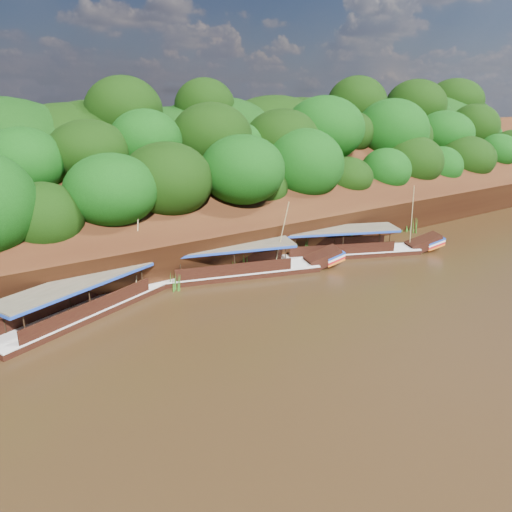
{
  "coord_description": "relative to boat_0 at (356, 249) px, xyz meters",
  "views": [
    {
      "loc": [
        -20.58,
        -23.26,
        14.14
      ],
      "look_at": [
        0.01,
        7.0,
        1.99
      ],
      "focal_mm": 35.0,
      "sensor_mm": 36.0,
      "label": 1
    }
  ],
  "objects": [
    {
      "name": "reeds",
      "position": [
        -14.13,
        2.2,
        0.3
      ],
      "size": [
        51.55,
        2.49,
        2.26
      ],
      "color": "#2D6A1A",
      "rests_on": "ground"
    },
    {
      "name": "boat_0",
      "position": [
        0.0,
        0.0,
        0.0
      ],
      "size": [
        15.27,
        8.2,
        6.87
      ],
      "rotation": [
        0.0,
        0.0,
        -0.41
      ],
      "color": "black",
      "rests_on": "ground"
    },
    {
      "name": "ground",
      "position": [
        -11.05,
        -7.19,
        -0.58
      ],
      "size": [
        160.0,
        160.0,
        0.0
      ],
      "primitive_type": "plane",
      "color": "black",
      "rests_on": "ground"
    },
    {
      "name": "boat_2",
      "position": [
        -22.77,
        1.24,
        0.01
      ],
      "size": [
        16.0,
        8.12,
        7.04
      ],
      "rotation": [
        0.0,
        0.0,
        0.39
      ],
      "color": "black",
      "rests_on": "ground"
    },
    {
      "name": "riverbank",
      "position": [
        -11.06,
        15.54,
        1.31
      ],
      "size": [
        120.0,
        30.06,
        19.4
      ],
      "color": "black",
      "rests_on": "ground"
    },
    {
      "name": "boat_1",
      "position": [
        -10.72,
        1.13,
        0.02
      ],
      "size": [
        15.21,
        6.48,
        6.56
      ],
      "rotation": [
        0.0,
        0.0,
        -0.3
      ],
      "color": "black",
      "rests_on": "ground"
    }
  ]
}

